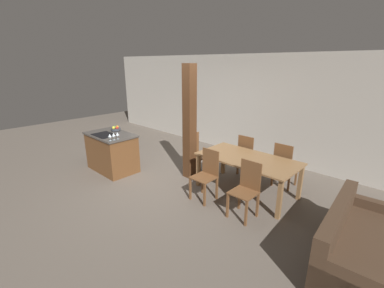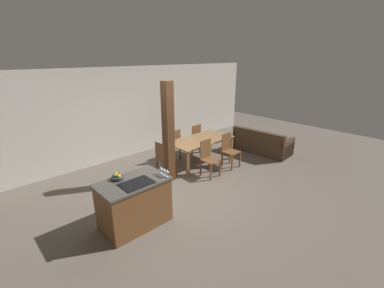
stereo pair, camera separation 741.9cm
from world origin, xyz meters
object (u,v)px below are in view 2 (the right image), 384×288
object	(u,v)px
timber_post	(168,133)
dining_chair_near_left	(208,157)
wine_glass_far	(161,168)
dining_chair_head_end	(164,159)
wine_glass_middle	(164,170)
dining_chair_far_left	(173,144)
kitchen_island	(134,203)
dining_chair_near_right	(229,150)
dining_chair_far_right	(194,138)
couch	(262,144)
fruit_bowl	(118,177)
wine_glass_near	(167,171)
dining_table	(200,142)

from	to	relation	value
timber_post	dining_chair_near_left	bearing A→B (deg)	-28.48
wine_glass_far	dining_chair_head_end	size ratio (longest dim) A/B	0.16
wine_glass_far	timber_post	xyz separation A→B (m)	(1.07, 1.12, 0.21)
wine_glass_middle	dining_chair_head_end	xyz separation A→B (m)	(1.07, 1.44, -0.52)
wine_glass_far	dining_chair_far_left	xyz separation A→B (m)	(1.97, 2.06, -0.52)
kitchen_island	dining_chair_near_left	world-z (taller)	dining_chair_near_left
dining_chair_near_right	dining_chair_far_right	bearing A→B (deg)	90.00
dining_chair_near_left	couch	bearing A→B (deg)	-0.45
dining_chair_near_left	dining_chair_near_right	world-z (taller)	same
fruit_bowl	wine_glass_middle	size ratio (longest dim) A/B	1.53
wine_glass_far	couch	xyz separation A→B (m)	(4.49, 0.61, -0.75)
wine_glass_near	dining_table	size ratio (longest dim) A/B	0.08
wine_glass_far	fruit_bowl	bearing A→B (deg)	152.15
dining_chair_head_end	dining_table	bearing A→B (deg)	-90.00
dining_table	couch	size ratio (longest dim) A/B	1.04
fruit_bowl	timber_post	xyz separation A→B (m)	(1.76, 0.75, 0.28)
dining_chair_far_left	dining_chair_head_end	bearing A→B (deg)	38.63
dining_table	dining_chair_far_right	bearing A→B (deg)	59.24
dining_chair_near_left	dining_chair_far_left	distance (m)	1.44
dining_chair_near_right	dining_chair_far_left	xyz separation A→B (m)	(-0.86, 1.44, 0.00)
wine_glass_near	dining_chair_far_left	world-z (taller)	wine_glass_near
wine_glass_far	dining_chair_near_left	xyz separation A→B (m)	(1.97, 0.63, -0.52)
dining_chair_near_left	fruit_bowl	bearing A→B (deg)	-174.42
dining_chair_near_right	dining_chair_head_end	size ratio (longest dim) A/B	1.00
wine_glass_middle	couch	distance (m)	4.61
dining_chair_far_right	timber_post	xyz separation A→B (m)	(-1.76, -0.95, 0.74)
dining_chair_near_left	timber_post	xyz separation A→B (m)	(-0.91, 0.49, 0.74)
dining_chair_near_left	couch	size ratio (longest dim) A/B	0.52
wine_glass_middle	timber_post	size ratio (longest dim) A/B	0.06
dining_chair_far_left	dining_chair_far_right	bearing A→B (deg)	-180.00
fruit_bowl	wine_glass_near	size ratio (longest dim) A/B	1.53
dining_table	dining_chair_near_left	distance (m)	0.85
wine_glass_far	dining_chair_near_right	bearing A→B (deg)	12.48
dining_chair_far_right	couch	xyz separation A→B (m)	(1.66, -1.46, -0.22)
dining_chair_near_left	dining_chair_near_right	xyz separation A→B (m)	(0.86, 0.00, 0.00)
kitchen_island	wine_glass_middle	distance (m)	0.81
kitchen_island	dining_chair_far_left	distance (m)	3.17
dining_table	dining_chair_near_left	bearing A→B (deg)	-120.76
wine_glass_near	timber_post	xyz separation A→B (m)	(1.07, 1.30, 0.21)
fruit_bowl	timber_post	size ratio (longest dim) A/B	0.09
wine_glass_middle	dining_chair_near_right	bearing A→B (deg)	14.20
dining_chair_near_right	wine_glass_middle	bearing A→B (deg)	-165.80
kitchen_island	dining_chair_far_left	bearing A→B (deg)	37.65
fruit_bowl	wine_glass_far	xyz separation A→B (m)	(0.69, -0.37, 0.07)
fruit_bowl	dining_chair_far_left	xyz separation A→B (m)	(2.67, 1.70, -0.45)
kitchen_island	wine_glass_near	size ratio (longest dim) A/B	8.26
wine_glass_far	kitchen_island	bearing A→B (deg)	166.93
dining_table	timber_post	size ratio (longest dim) A/B	0.77
fruit_bowl	wine_glass_near	world-z (taller)	wine_glass_near
dining_chair_far_right	wine_glass_far	bearing A→B (deg)	36.11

